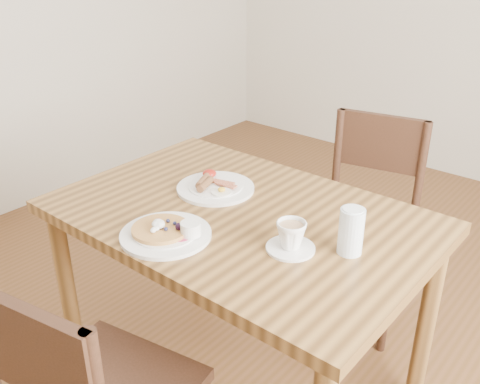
{
  "coord_description": "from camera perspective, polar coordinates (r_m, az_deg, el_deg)",
  "views": [
    {
      "loc": [
        0.97,
        -1.17,
        1.56
      ],
      "look_at": [
        0.0,
        0.0,
        0.82
      ],
      "focal_mm": 40.0,
      "sensor_mm": 36.0,
      "label": 1
    }
  ],
  "objects": [
    {
      "name": "dining_table",
      "position": [
        1.77,
        0.0,
        -4.93
      ],
      "size": [
        1.2,
        0.8,
        0.75
      ],
      "color": "brown",
      "rests_on": "ground"
    },
    {
      "name": "pancake_plate",
      "position": [
        1.59,
        -7.81,
        -4.28
      ],
      "size": [
        0.27,
        0.27,
        0.06
      ],
      "color": "white",
      "rests_on": "dining_table"
    },
    {
      "name": "teacup_saucer",
      "position": [
        1.51,
        5.46,
        -4.83
      ],
      "size": [
        0.14,
        0.14,
        0.09
      ],
      "color": "white",
      "rests_on": "dining_table"
    },
    {
      "name": "ground",
      "position": [
        2.17,
        0.0,
        -19.82
      ],
      "size": [
        5.0,
        5.0,
        0.0
      ],
      "primitive_type": "plane",
      "color": "#593719",
      "rests_on": "ground"
    },
    {
      "name": "chair_far",
      "position": [
        2.33,
        13.24,
        -2.01
      ],
      "size": [
        0.5,
        0.5,
        0.88
      ],
      "rotation": [
        0.0,
        0.0,
        3.35
      ],
      "color": "#3A1F15",
      "rests_on": "ground"
    },
    {
      "name": "breakfast_plate",
      "position": [
        1.86,
        -2.74,
        0.59
      ],
      "size": [
        0.27,
        0.27,
        0.04
      ],
      "color": "white",
      "rests_on": "dining_table"
    },
    {
      "name": "water_glass",
      "position": [
        1.51,
        11.76,
        -4.12
      ],
      "size": [
        0.07,
        0.07,
        0.14
      ],
      "primitive_type": "cylinder",
      "color": "silver",
      "rests_on": "dining_table"
    }
  ]
}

